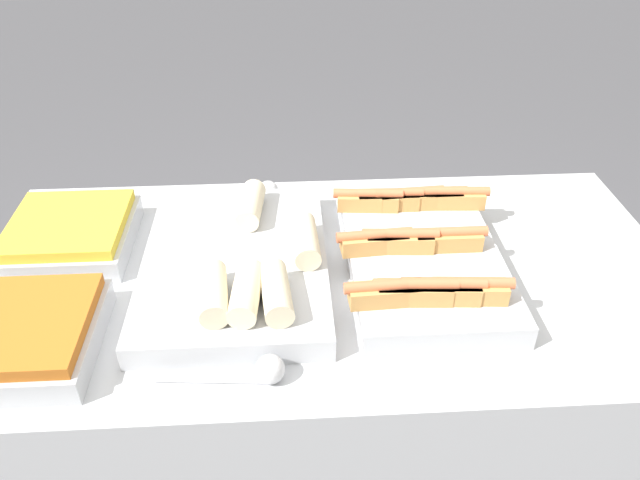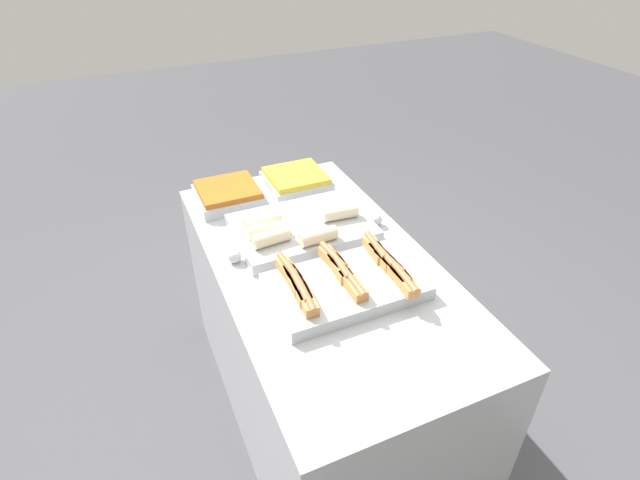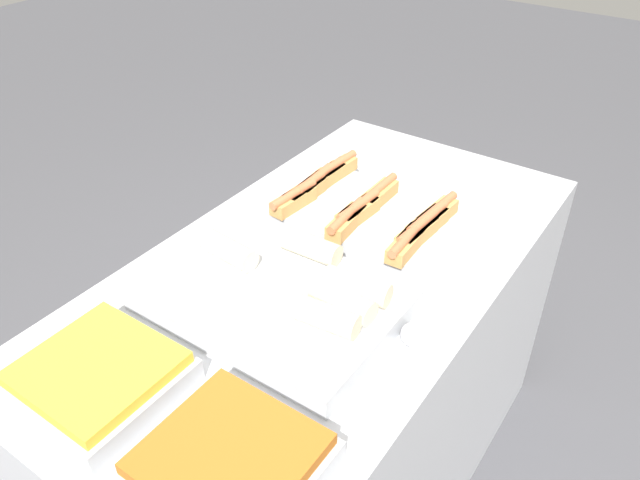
# 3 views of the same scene
# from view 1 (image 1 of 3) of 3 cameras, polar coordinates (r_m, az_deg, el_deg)

# --- Properties ---
(counter) EXTENTS (1.48, 0.77, 0.87)m
(counter) POSITION_cam_1_polar(r_m,az_deg,el_deg) (1.62, 0.69, -15.09)
(counter) COLOR #B7BABF
(counter) RESTS_ON ground_plane
(tray_hotdogs) EXTENTS (0.36, 0.51, 0.10)m
(tray_hotdogs) POSITION_cam_1_polar(r_m,az_deg,el_deg) (1.32, 9.13, -1.01)
(tray_hotdogs) COLOR #B7BABF
(tray_hotdogs) RESTS_ON counter
(tray_wraps) EXTENTS (0.37, 0.53, 0.10)m
(tray_wraps) POSITION_cam_1_polar(r_m,az_deg,el_deg) (1.29, -7.37, -2.21)
(tray_wraps) COLOR #B7BABF
(tray_wraps) RESTS_ON counter
(tray_side_front) EXTENTS (0.26, 0.27, 0.07)m
(tray_side_front) POSITION_cam_1_polar(r_m,az_deg,el_deg) (1.24, -25.61, -7.89)
(tray_side_front) COLOR #B7BABF
(tray_side_front) RESTS_ON counter
(tray_side_back) EXTENTS (0.26, 0.27, 0.07)m
(tray_side_back) POSITION_cam_1_polar(r_m,az_deg,el_deg) (1.47, -21.88, 0.49)
(tray_side_back) COLOR #B7BABF
(tray_side_back) RESTS_ON counter
(serving_spoon_near) EXTENTS (0.22, 0.05, 0.05)m
(serving_spoon_near) POSITION_cam_1_polar(r_m,az_deg,el_deg) (1.08, -5.25, -11.80)
(serving_spoon_near) COLOR silver
(serving_spoon_near) RESTS_ON counter
(serving_spoon_far) EXTENTS (0.21, 0.05, 0.05)m
(serving_spoon_far) POSITION_cam_1_polar(r_m,az_deg,el_deg) (1.55, -5.15, 4.41)
(serving_spoon_far) COLOR silver
(serving_spoon_far) RESTS_ON counter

